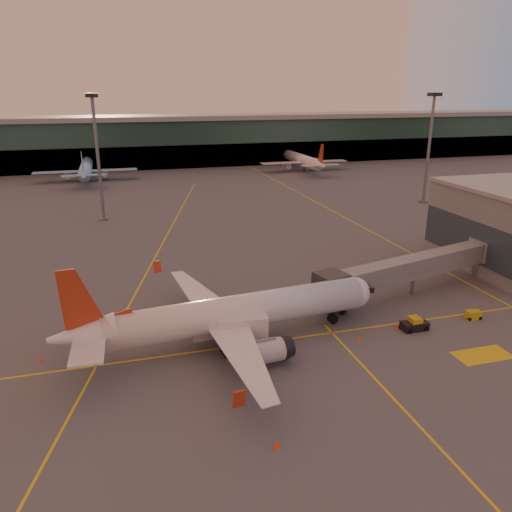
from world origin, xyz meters
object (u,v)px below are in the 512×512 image
object	(u,v)px
gpu_cart	(473,315)
main_airplane	(229,315)
pushback_tug	(415,325)
catering_truck	(243,331)

from	to	relation	value
gpu_cart	main_airplane	bearing A→B (deg)	-177.71
gpu_cart	pushback_tug	bearing A→B (deg)	-170.20
catering_truck	pushback_tug	world-z (taller)	catering_truck
gpu_cart	pushback_tug	distance (m)	8.46
gpu_cart	pushback_tug	xyz separation A→B (m)	(-8.45, -0.55, 0.13)
catering_truck	gpu_cart	bearing A→B (deg)	6.49
main_airplane	pushback_tug	world-z (taller)	main_airplane
main_airplane	catering_truck	xyz separation A→B (m)	(1.10, -1.69, -1.22)
catering_truck	gpu_cart	size ratio (longest dim) A/B	2.89
main_airplane	gpu_cart	world-z (taller)	main_airplane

